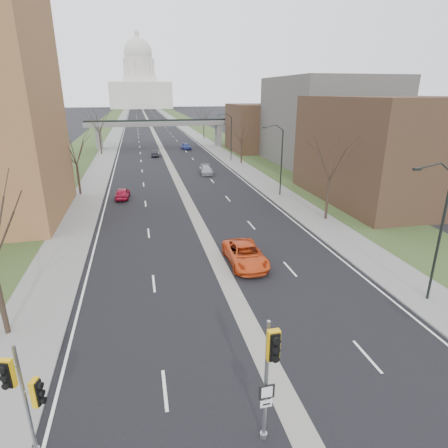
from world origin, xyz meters
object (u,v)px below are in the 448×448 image
object	(u,v)px
car_right_far	(186,146)
car_left_far	(155,153)
signal_pole_median	(270,365)
car_right_near	(245,254)
car_right_mid	(206,170)
signal_pole_left	(24,389)
car_left_near	(122,193)

from	to	relation	value
car_right_far	car_left_far	bearing A→B (deg)	-137.68
signal_pole_median	car_left_far	distance (m)	68.41
car_right_near	car_right_mid	bearing A→B (deg)	84.62
signal_pole_left	signal_pole_median	bearing A→B (deg)	9.79
signal_pole_median	car_left_near	bearing A→B (deg)	98.99
car_right_mid	signal_pole_left	bearing A→B (deg)	-103.08
signal_pole_left	car_right_mid	xyz separation A→B (m)	(14.73, 47.46, -2.41)
signal_pole_left	car_left_near	world-z (taller)	signal_pole_left
signal_pole_left	car_right_mid	distance (m)	49.75
car_left_far	car_right_far	bearing A→B (deg)	-123.89
signal_pole_median	car_right_mid	bearing A→B (deg)	81.77
signal_pole_median	car_right_far	world-z (taller)	signal_pole_median
signal_pole_median	car_right_near	xyz separation A→B (m)	(3.50, 15.18, -2.82)
car_left_far	car_right_near	distance (m)	53.32
car_left_far	signal_pole_median	bearing A→B (deg)	97.57
signal_pole_left	car_right_mid	world-z (taller)	signal_pole_left
signal_pole_median	car_left_far	world-z (taller)	signal_pole_median
car_left_near	car_right_mid	bearing A→B (deg)	-131.80
signal_pole_median	signal_pole_left	bearing A→B (deg)	170.30
car_left_far	car_right_near	bearing A→B (deg)	101.45
car_right_near	car_right_mid	world-z (taller)	car_right_near
car_right_mid	car_right_far	bearing A→B (deg)	93.47
car_left_near	car_right_far	size ratio (longest dim) A/B	0.91
car_right_near	car_right_far	distance (m)	61.75
signal_pole_left	car_right_near	world-z (taller)	signal_pole_left
signal_pole_median	car_right_near	size ratio (longest dim) A/B	0.92
car_left_near	car_right_mid	xyz separation A→B (m)	(12.70, 12.25, -0.03)
signal_pole_left	car_right_near	size ratio (longest dim) A/B	0.83
car_left_near	car_right_mid	world-z (taller)	car_left_near
car_right_mid	car_right_far	size ratio (longest dim) A/B	1.02
signal_pole_median	car_right_near	distance (m)	15.83
signal_pole_median	car_right_mid	size ratio (longest dim) A/B	1.15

